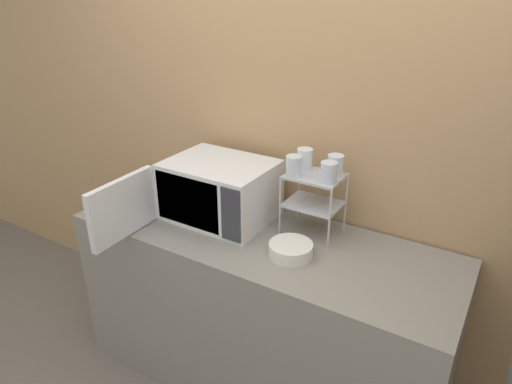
% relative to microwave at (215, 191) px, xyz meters
% --- Properties ---
extents(wall_back, '(8.00, 0.06, 2.60)m').
position_rel_microwave_xyz_m(wall_back, '(0.28, 0.32, 0.26)').
color(wall_back, tan).
rests_on(wall_back, ground_plane).
extents(counter, '(1.84, 0.65, 0.89)m').
position_rel_microwave_xyz_m(counter, '(0.28, -0.05, -0.59)').
color(counter, gray).
rests_on(counter, ground_plane).
extents(microwave, '(0.54, 0.79, 0.29)m').
position_rel_microwave_xyz_m(microwave, '(0.00, 0.00, 0.00)').
color(microwave, silver).
rests_on(microwave, counter).
extents(dish_rack, '(0.26, 0.20, 0.29)m').
position_rel_microwave_xyz_m(dish_rack, '(0.47, 0.12, 0.06)').
color(dish_rack, '#B2B2B7').
rests_on(dish_rack, counter).
extents(glass_front_left, '(0.07, 0.07, 0.09)m').
position_rel_microwave_xyz_m(glass_front_left, '(0.40, 0.06, 0.19)').
color(glass_front_left, silver).
rests_on(glass_front_left, dish_rack).
extents(glass_back_right, '(0.07, 0.07, 0.09)m').
position_rel_microwave_xyz_m(glass_back_right, '(0.55, 0.17, 0.19)').
color(glass_back_right, silver).
rests_on(glass_back_right, dish_rack).
extents(glass_front_right, '(0.07, 0.07, 0.09)m').
position_rel_microwave_xyz_m(glass_front_right, '(0.56, 0.07, 0.19)').
color(glass_front_right, silver).
rests_on(glass_front_right, dish_rack).
extents(glass_back_left, '(0.07, 0.07, 0.09)m').
position_rel_microwave_xyz_m(glass_back_left, '(0.39, 0.17, 0.19)').
color(glass_back_left, silver).
rests_on(glass_back_left, dish_rack).
extents(bowl, '(0.19, 0.19, 0.06)m').
position_rel_microwave_xyz_m(bowl, '(0.49, -0.12, -0.12)').
color(bowl, silver).
rests_on(bowl, counter).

